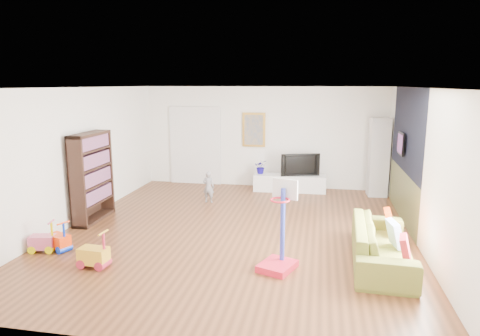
% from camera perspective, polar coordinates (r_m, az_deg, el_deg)
% --- Properties ---
extents(floor, '(6.50, 7.50, 0.00)m').
position_cam_1_polar(floor, '(8.28, -0.52, -8.36)').
color(floor, brown).
rests_on(floor, ground).
extents(ceiling, '(6.50, 7.50, 0.00)m').
position_cam_1_polar(ceiling, '(7.80, -0.56, 10.67)').
color(ceiling, white).
rests_on(ceiling, ground).
extents(wall_back, '(6.50, 0.00, 2.70)m').
position_cam_1_polar(wall_back, '(11.59, 3.11, 4.12)').
color(wall_back, white).
rests_on(wall_back, ground).
extents(wall_front, '(6.50, 0.00, 2.70)m').
position_cam_1_polar(wall_front, '(4.43, -10.20, -7.71)').
color(wall_front, silver).
rests_on(wall_front, ground).
extents(wall_left, '(0.00, 7.50, 2.70)m').
position_cam_1_polar(wall_left, '(9.13, -20.97, 1.49)').
color(wall_left, silver).
rests_on(wall_left, ground).
extents(wall_right, '(0.00, 7.50, 2.70)m').
position_cam_1_polar(wall_right, '(7.97, 23.03, 0.02)').
color(wall_right, white).
rests_on(wall_right, ground).
extents(navy_accent, '(0.01, 3.20, 1.70)m').
position_cam_1_polar(navy_accent, '(9.26, 21.39, 4.71)').
color(navy_accent, black).
rests_on(navy_accent, wall_right).
extents(olive_wainscot, '(0.01, 3.20, 1.00)m').
position_cam_1_polar(olive_wainscot, '(9.49, 20.82, -3.41)').
color(olive_wainscot, brown).
rests_on(olive_wainscot, wall_right).
extents(doorway, '(1.45, 0.06, 2.10)m').
position_cam_1_polar(doorway, '(11.99, -5.98, 2.87)').
color(doorway, white).
rests_on(doorway, ground).
extents(painting_back, '(0.62, 0.06, 0.92)m').
position_cam_1_polar(painting_back, '(11.57, 1.86, 5.12)').
color(painting_back, gold).
rests_on(painting_back, wall_back).
extents(artwork_right, '(0.04, 0.56, 0.46)m').
position_cam_1_polar(artwork_right, '(9.47, 20.66, 3.06)').
color(artwork_right, '#7F3F8C').
rests_on(artwork_right, wall_right).
extents(media_console, '(1.88, 0.54, 0.43)m').
position_cam_1_polar(media_console, '(11.26, 6.62, -2.00)').
color(media_console, white).
rests_on(media_console, ground).
extents(tall_cabinet, '(0.48, 0.48, 1.96)m').
position_cam_1_polar(tall_cabinet, '(11.15, 17.99, 1.38)').
color(tall_cabinet, silver).
rests_on(tall_cabinet, ground).
extents(bookshelf, '(0.36, 1.24, 1.81)m').
position_cam_1_polar(bookshelf, '(9.21, -19.14, -1.14)').
color(bookshelf, '#301C14').
rests_on(bookshelf, ground).
extents(sofa, '(0.96, 2.22, 0.64)m').
position_cam_1_polar(sofa, '(7.11, 18.39, -9.58)').
color(sofa, olive).
rests_on(sofa, ground).
extents(basketball_hoop, '(0.65, 0.71, 1.38)m').
position_cam_1_polar(basketball_hoop, '(6.44, 5.09, -7.72)').
color(basketball_hoop, red).
rests_on(basketball_hoop, ground).
extents(ride_on_yellow, '(0.45, 0.30, 0.58)m').
position_cam_1_polar(ride_on_yellow, '(7.00, -18.98, -10.20)').
color(ride_on_yellow, gold).
rests_on(ride_on_yellow, ground).
extents(ride_on_orange, '(0.46, 0.38, 0.53)m').
position_cam_1_polar(ride_on_orange, '(7.88, -23.08, -8.30)').
color(ride_on_orange, '#F13705').
rests_on(ride_on_orange, ground).
extents(ride_on_pink, '(0.44, 0.32, 0.53)m').
position_cam_1_polar(ride_on_pink, '(7.94, -24.89, -8.29)').
color(ride_on_pink, '#D1557B').
rests_on(ride_on_pink, ground).
extents(child, '(0.28, 0.19, 0.75)m').
position_cam_1_polar(child, '(10.12, -4.23, -2.53)').
color(child, gray).
rests_on(child, ground).
extents(tv, '(1.01, 0.44, 0.58)m').
position_cam_1_polar(tv, '(11.15, 7.92, 0.51)').
color(tv, black).
rests_on(tv, media_console).
extents(vase_plant, '(0.38, 0.34, 0.37)m').
position_cam_1_polar(vase_plant, '(11.28, 2.81, 0.18)').
color(vase_plant, '#13087C').
rests_on(vase_plant, media_console).
extents(pillow_left, '(0.16, 0.36, 0.35)m').
position_cam_1_polar(pillow_left, '(6.52, 21.17, -9.96)').
color(pillow_left, '#AE212D').
rests_on(pillow_left, sofa).
extents(pillow_center, '(0.18, 0.41, 0.40)m').
position_cam_1_polar(pillow_center, '(7.07, 19.91, -8.21)').
color(pillow_center, white).
rests_on(pillow_center, sofa).
extents(pillow_right, '(0.13, 0.39, 0.39)m').
position_cam_1_polar(pillow_right, '(7.65, 19.30, -6.69)').
color(pillow_right, red).
rests_on(pillow_right, sofa).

